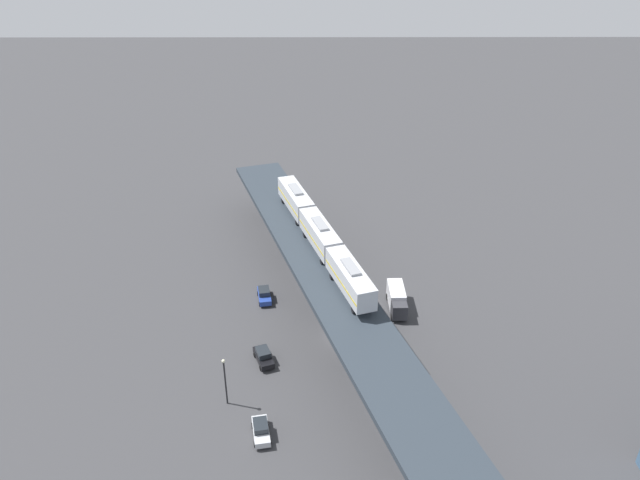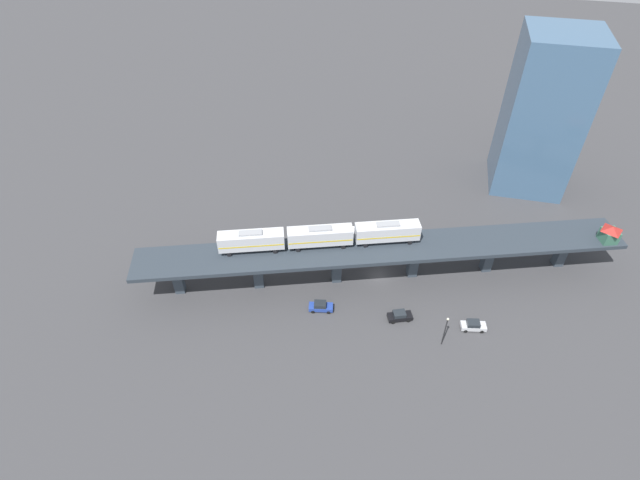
% 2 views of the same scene
% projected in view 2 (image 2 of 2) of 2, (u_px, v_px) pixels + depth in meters
% --- Properties ---
extents(ground_plane, '(400.00, 400.00, 0.00)m').
position_uv_depth(ground_plane, '(379.00, 276.00, 98.39)').
color(ground_plane, '#38383A').
extents(elevated_viaduct, '(36.90, 89.98, 7.89)m').
position_uv_depth(elevated_viaduct, '(381.00, 251.00, 93.87)').
color(elevated_viaduct, '#283039').
rests_on(elevated_viaduct, ground).
extents(subway_train, '(14.35, 36.19, 4.45)m').
position_uv_depth(subway_train, '(320.00, 236.00, 91.65)').
color(subway_train, silver).
rests_on(subway_train, elevated_viaduct).
extents(signal_hut, '(4.07, 4.07, 3.40)m').
position_uv_depth(signal_hut, '(610.00, 233.00, 93.28)').
color(signal_hut, '#33604C').
rests_on(signal_hut, elevated_viaduct).
extents(street_car_silver, '(2.56, 4.65, 1.89)m').
position_uv_depth(street_car_silver, '(473.00, 325.00, 88.07)').
color(street_car_silver, '#B7BABF').
rests_on(street_car_silver, ground).
extents(street_car_black, '(3.25, 4.75, 1.89)m').
position_uv_depth(street_car_black, '(400.00, 316.00, 89.71)').
color(street_car_black, black).
rests_on(street_car_black, ground).
extents(street_car_blue, '(2.53, 4.64, 1.89)m').
position_uv_depth(street_car_blue, '(321.00, 306.00, 91.37)').
color(street_car_blue, '#233D93').
rests_on(street_car_blue, ground).
extents(delivery_truck, '(2.49, 7.24, 3.20)m').
position_uv_depth(delivery_truck, '(353.00, 235.00, 105.06)').
color(delivery_truck, '#333338').
rests_on(delivery_truck, ground).
extents(street_lamp, '(0.44, 0.44, 6.94)m').
position_uv_depth(street_lamp, '(445.00, 329.00, 83.49)').
color(street_lamp, black).
rests_on(street_lamp, ground).
extents(office_tower, '(16.00, 16.00, 36.00)m').
position_uv_depth(office_tower, '(543.00, 114.00, 111.06)').
color(office_tower, '#3D5B7A').
rests_on(office_tower, ground).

